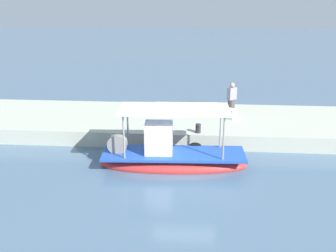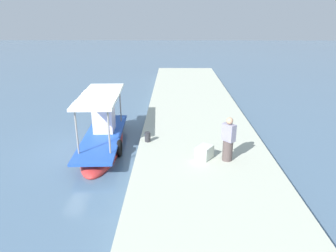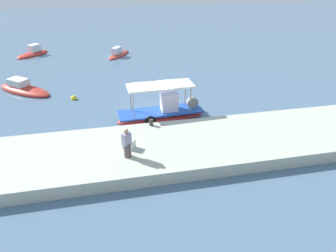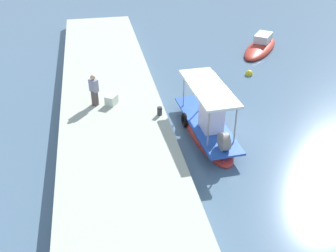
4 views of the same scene
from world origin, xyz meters
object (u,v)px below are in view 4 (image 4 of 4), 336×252
fisherman_near_bollard (94,91)px  cargo_crate (111,100)px  mooring_bollard (160,111)px  marker_buoy (249,74)px  main_fishing_boat (207,126)px  moored_boat_far (260,47)px

fisherman_near_bollard → cargo_crate: size_ratio=2.75×
mooring_bollard → marker_buoy: size_ratio=0.89×
main_fishing_boat → fisherman_near_bollard: 5.94m
mooring_bollard → cargo_crate: (-1.56, -2.22, 0.04)m
mooring_bollard → moored_boat_far: mooring_bollard is taller
mooring_bollard → cargo_crate: size_ratio=0.68×
marker_buoy → moored_boat_far: moored_boat_far is taller
marker_buoy → moored_boat_far: bearing=149.3°
cargo_crate → marker_buoy: (-3.66, 8.94, -0.87)m
fisherman_near_bollard → marker_buoy: size_ratio=3.57×
marker_buoy → main_fishing_boat: bearing=-36.2°
moored_boat_far → marker_buoy: bearing=-30.7°
main_fishing_boat → moored_boat_far: size_ratio=1.14×
marker_buoy → mooring_bollard: bearing=-52.2°
main_fishing_boat → mooring_bollard: (-1.08, -2.11, 0.49)m
mooring_bollard → cargo_crate: bearing=-125.1°
main_fishing_boat → mooring_bollard: main_fishing_boat is taller
mooring_bollard → marker_buoy: mooring_bollard is taller
marker_buoy → moored_boat_far: 4.89m
main_fishing_boat → marker_buoy: 7.81m
cargo_crate → moored_boat_far: bearing=124.5°
main_fishing_boat → fisherman_near_bollard: main_fishing_boat is taller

